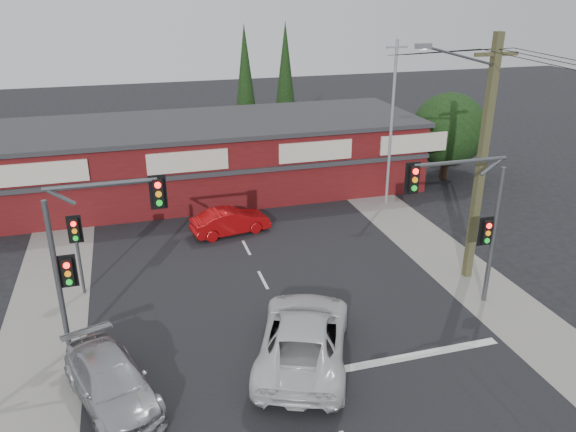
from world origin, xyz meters
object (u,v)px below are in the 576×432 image
object	(u,v)px
silver_suv	(111,382)
utility_pole	(480,154)
white_suv	(304,336)
red_sedan	(230,221)
shop_building	(198,157)

from	to	relation	value
silver_suv	utility_pole	world-z (taller)	utility_pole
white_suv	red_sedan	size ratio (longest dim) A/B	1.55
silver_suv	utility_pole	bearing A→B (deg)	-3.85
white_suv	silver_suv	xyz separation A→B (m)	(-6.11, -0.38, -0.17)
silver_suv	shop_building	size ratio (longest dim) A/B	0.17
shop_building	utility_pole	xyz separation A→B (m)	(9.36, -14.00, 3.26)
white_suv	shop_building	distance (m)	17.61
red_sedan	shop_building	world-z (taller)	shop_building
shop_building	utility_pole	size ratio (longest dim) A/B	2.73
red_sedan	shop_building	distance (m)	6.94
silver_suv	red_sedan	xyz separation A→B (m)	(5.70, 11.16, -0.03)
red_sedan	utility_pole	size ratio (longest dim) A/B	0.39
red_sedan	utility_pole	xyz separation A→B (m)	(8.75, -7.24, 4.75)
white_suv	utility_pole	bearing A→B (deg)	-134.65
white_suv	silver_suv	bearing A→B (deg)	25.96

